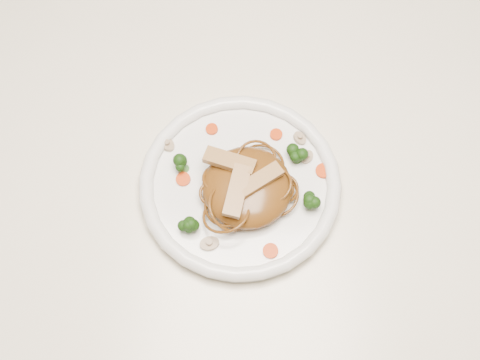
{
  "coord_description": "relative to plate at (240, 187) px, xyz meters",
  "views": [
    {
      "loc": [
        -0.0,
        -0.35,
        1.54
      ],
      "look_at": [
        -0.02,
        -0.0,
        0.78
      ],
      "focal_mm": 46.76,
      "sensor_mm": 36.0,
      "label": 1
    }
  ],
  "objects": [
    {
      "name": "noodle_mound",
      "position": [
        0.01,
        -0.01,
        0.03
      ],
      "size": [
        0.14,
        0.14,
        0.04
      ],
      "primitive_type": "ellipsoid",
      "rotation": [
        0.0,
        0.0,
        -0.19
      ],
      "color": "#5E3511",
      "rests_on": "plate"
    },
    {
      "name": "mushroom_0",
      "position": [
        -0.04,
        -0.09,
        0.01
      ],
      "size": [
        0.03,
        0.03,
        0.01
      ],
      "primitive_type": "cylinder",
      "rotation": [
        0.0,
        0.0,
        0.29
      ],
      "color": "tan",
      "rests_on": "plate"
    },
    {
      "name": "table",
      "position": [
        0.02,
        0.0,
        -0.11
      ],
      "size": [
        1.2,
        0.8,
        0.75
      ],
      "color": "white",
      "rests_on": "ground"
    },
    {
      "name": "mushroom_2",
      "position": [
        -0.11,
        0.05,
        0.01
      ],
      "size": [
        0.03,
        0.03,
        0.01
      ],
      "primitive_type": "cylinder",
      "rotation": [
        0.0,
        0.0,
        -0.85
      ],
      "color": "tan",
      "rests_on": "plate"
    },
    {
      "name": "chicken_c",
      "position": [
        -0.0,
        -0.03,
        0.05
      ],
      "size": [
        0.04,
        0.07,
        0.01
      ],
      "primitive_type": "cube",
      "rotation": [
        0.0,
        0.0,
        4.54
      ],
      "color": "tan",
      "rests_on": "noodle_mound"
    },
    {
      "name": "mushroom_1",
      "position": [
        0.09,
        0.04,
        0.01
      ],
      "size": [
        0.03,
        0.03,
        0.01
      ],
      "primitive_type": "cylinder",
      "rotation": [
        0.0,
        0.0,
        1.11
      ],
      "color": "tan",
      "rests_on": "plate"
    },
    {
      "name": "plate",
      "position": [
        0.0,
        0.0,
        0.0
      ],
      "size": [
        0.34,
        0.34,
        0.02
      ],
      "primitive_type": "cylinder",
      "rotation": [
        0.0,
        0.0,
        -0.3
      ],
      "color": "white",
      "rests_on": "table"
    },
    {
      "name": "broccoli_2",
      "position": [
        -0.06,
        -0.07,
        0.02
      ],
      "size": [
        0.03,
        0.03,
        0.03
      ],
      "primitive_type": null,
      "rotation": [
        0.0,
        0.0,
        0.11
      ],
      "color": "#19410D",
      "rests_on": "plate"
    },
    {
      "name": "broccoli_3",
      "position": [
        0.09,
        -0.02,
        0.02
      ],
      "size": [
        0.03,
        0.03,
        0.03
      ],
      "primitive_type": null,
      "rotation": [
        0.0,
        0.0,
        -0.17
      ],
      "color": "#19410D",
      "rests_on": "plate"
    },
    {
      "name": "ground",
      "position": [
        0.02,
        0.0,
        -0.76
      ],
      "size": [
        4.0,
        4.0,
        0.0
      ],
      "primitive_type": "plane",
      "color": "#51371C",
      "rests_on": "ground"
    },
    {
      "name": "broccoli_1",
      "position": [
        -0.08,
        0.02,
        0.02
      ],
      "size": [
        0.03,
        0.03,
        0.03
      ],
      "primitive_type": null,
      "rotation": [
        0.0,
        0.0,
        0.23
      ],
      "color": "#19410D",
      "rests_on": "plate"
    },
    {
      "name": "carrot_0",
      "position": [
        0.05,
        0.08,
        0.01
      ],
      "size": [
        0.02,
        0.02,
        0.0
      ],
      "primitive_type": "cylinder",
      "rotation": [
        0.0,
        0.0,
        0.31
      ],
      "color": "#B93506",
      "rests_on": "plate"
    },
    {
      "name": "chicken_a",
      "position": [
        0.03,
        -0.01,
        0.05
      ],
      "size": [
        0.06,
        0.05,
        0.01
      ],
      "primitive_type": "cube",
      "rotation": [
        0.0,
        0.0,
        0.65
      ],
      "color": "tan",
      "rests_on": "noodle_mound"
    },
    {
      "name": "carrot_4",
      "position": [
        0.04,
        -0.09,
        0.01
      ],
      "size": [
        0.02,
        0.02,
        0.0
      ],
      "primitive_type": "cylinder",
      "rotation": [
        0.0,
        0.0,
        -0.05
      ],
      "color": "#B93506",
      "rests_on": "plate"
    },
    {
      "name": "carrot_3",
      "position": [
        -0.04,
        0.08,
        0.01
      ],
      "size": [
        0.02,
        0.02,
        0.0
      ],
      "primitive_type": "cylinder",
      "rotation": [
        0.0,
        0.0,
        0.41
      ],
      "color": "#B93506",
      "rests_on": "plate"
    },
    {
      "name": "mushroom_3",
      "position": [
        0.08,
        0.07,
        0.01
      ],
      "size": [
        0.03,
        0.03,
        0.01
      ],
      "primitive_type": "cylinder",
      "rotation": [
        0.0,
        0.0,
        2.25
      ],
      "color": "tan",
      "rests_on": "plate"
    },
    {
      "name": "chicken_b",
      "position": [
        -0.01,
        0.01,
        0.05
      ],
      "size": [
        0.07,
        0.04,
        0.01
      ],
      "primitive_type": "cube",
      "rotation": [
        0.0,
        0.0,
        2.86
      ],
      "color": "tan",
      "rests_on": "noodle_mound"
    },
    {
      "name": "carrot_2",
      "position": [
        0.11,
        0.03,
        0.01
      ],
      "size": [
        0.03,
        0.03,
        0.0
      ],
      "primitive_type": "cylinder",
      "rotation": [
        0.0,
        0.0,
        0.25
      ],
      "color": "#B93506",
      "rests_on": "plate"
    },
    {
      "name": "broccoli_0",
      "position": [
        0.08,
        0.04,
        0.02
      ],
      "size": [
        0.02,
        0.02,
        0.03
      ],
      "primitive_type": null,
      "rotation": [
        0.0,
        0.0,
        0.02
      ],
      "color": "#19410D",
      "rests_on": "plate"
    },
    {
      "name": "carrot_1",
      "position": [
        -0.08,
        0.0,
        0.01
      ],
      "size": [
        0.02,
        0.02,
        0.0
      ],
      "primitive_type": "cylinder",
      "rotation": [
        0.0,
        0.0,
        -0.13
      ],
      "color": "#B93506",
      "rests_on": "plate"
    }
  ]
}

